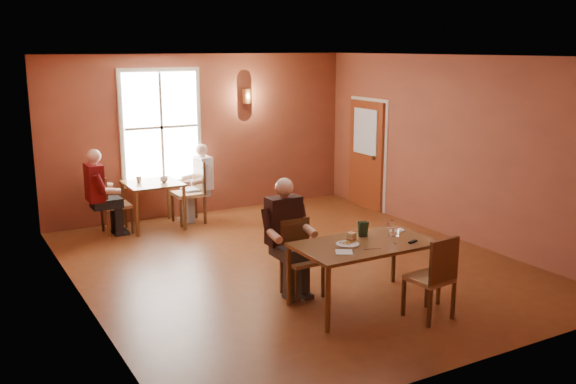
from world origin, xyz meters
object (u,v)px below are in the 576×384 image
chair_diner_main (302,259)px  chair_diner_maroon (116,204)px  main_table (364,274)px  diner_white (189,186)px  diner_main (303,242)px  chair_diner_white (188,192)px  diner_maroon (114,192)px  second_table (153,205)px  chair_empty (429,277)px

chair_diner_main → chair_diner_maroon: bearing=-71.9°
chair_diner_main → main_table: bearing=127.6°
chair_diner_main → diner_white: diner_white is taller
diner_main → chair_diner_white: 4.04m
diner_main → chair_diner_main: bearing=-90.0°
chair_diner_maroon → diner_white: bearing=90.0°
diner_main → diner_maroon: size_ratio=1.00×
chair_diner_main → second_table: chair_diner_main is taller
main_table → diner_main: 0.86m
second_table → diner_maroon: (-0.68, 0.00, 0.32)m
second_table → diner_maroon: size_ratio=0.64×
main_table → chair_diner_maroon: (-1.81, 4.66, 0.10)m
diner_white → chair_diner_maroon: (-1.33, 0.00, -0.18)m
chair_diner_white → diner_maroon: 1.34m
chair_diner_main → diner_main: size_ratio=0.67×
chair_diner_white → diner_white: size_ratio=0.83×
chair_diner_white → diner_maroon: (-1.33, 0.00, 0.16)m
chair_empty → chair_diner_maroon: chair_empty is taller
main_table → second_table: size_ratio=1.86×
main_table → chair_empty: bearing=-57.4°
second_table → diner_main: bearing=-80.7°
main_table → diner_white: bearing=95.9°
second_table → chair_diner_maroon: 0.66m
chair_diner_main → chair_diner_maroon: (-1.31, 4.01, 0.02)m
chair_diner_maroon → second_table: bearing=90.0°
diner_main → chair_empty: (0.94, -1.30, -0.22)m
chair_empty → chair_diner_white: 5.42m
chair_diner_main → second_table: size_ratio=1.06×
diner_maroon → chair_empty: bearing=23.1°
main_table → second_table: 4.80m
main_table → chair_empty: chair_empty is taller
second_table → chair_diner_white: bearing=0.0°
second_table → chair_diner_maroon: size_ratio=0.91×
chair_diner_main → diner_maroon: 4.23m
diner_white → chair_diner_maroon: size_ratio=1.35×
diner_maroon → main_table: bearing=21.6°
chair_empty → main_table: bearing=116.2°
chair_empty → chair_diner_main: bearing=118.7°
main_table → chair_diner_main: (-0.50, 0.65, 0.08)m
chair_diner_maroon → chair_diner_white: bearing=90.0°
diner_main → second_table: bearing=-80.7°
chair_empty → second_table: (-1.60, 5.34, -0.10)m
chair_diner_white → diner_white: bearing=-90.0°
second_table → chair_diner_white: (0.65, 0.00, 0.16)m
diner_white → diner_maroon: 1.36m
chair_diner_white → diner_maroon: diner_maroon is taller
chair_diner_maroon → diner_main: bearing=18.0°
main_table → chair_diner_white: bearing=96.3°
chair_diner_main → chair_diner_maroon: chair_diner_maroon is taller
diner_main → diner_white: 4.04m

